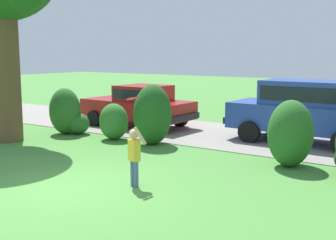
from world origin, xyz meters
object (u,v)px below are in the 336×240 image
child_thrower (134,153)px  parked_suv (305,108)px  parked_sedan (139,104)px  frisbee (133,98)px

child_thrower → parked_suv: bearing=77.1°
parked_sedan → child_thrower: 7.53m
parked_sedan → parked_suv: (6.05, 0.46, 0.23)m
parked_sedan → frisbee: frisbee is taller
frisbee → parked_suv: bearing=73.0°
parked_sedan → frisbee: (4.21, -5.54, 0.93)m
parked_suv → frisbee: parked_suv is taller
parked_sedan → parked_suv: size_ratio=0.94×
parked_sedan → child_thrower: size_ratio=3.47×
parked_sedan → child_thrower: parked_sedan is taller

